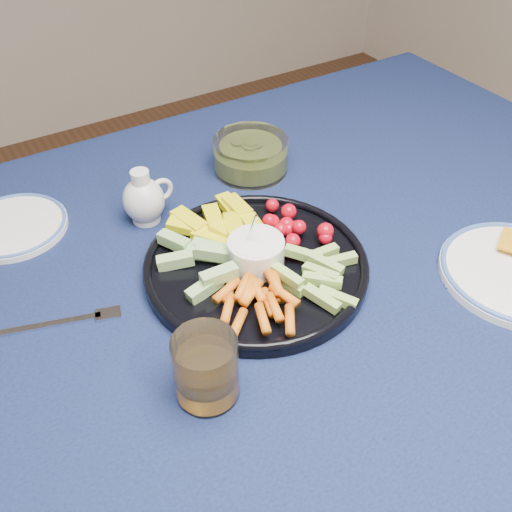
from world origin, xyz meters
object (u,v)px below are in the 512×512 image
creamer_pitcher (144,199)px  pickle_bowl (251,156)px  side_plate_extra (13,226)px  dining_table (232,336)px  juice_tumbler (206,371)px  crudite_platter (255,262)px

creamer_pitcher → pickle_bowl: (0.22, 0.04, -0.01)m
creamer_pitcher → side_plate_extra: 0.22m
dining_table → creamer_pitcher: bearing=97.6°
side_plate_extra → juice_tumbler: bearing=-74.3°
dining_table → crudite_platter: (0.06, 0.03, 0.11)m
dining_table → crudite_platter: bearing=24.4°
pickle_bowl → dining_table: bearing=-125.9°
pickle_bowl → side_plate_extra: bearing=173.5°
dining_table → side_plate_extra: bearing=125.7°
pickle_bowl → juice_tumbler: size_ratio=1.50×
side_plate_extra → creamer_pitcher: bearing=-24.1°
pickle_bowl → juice_tumbler: (-0.30, -0.40, 0.01)m
pickle_bowl → side_plate_extra: (-0.42, 0.05, -0.02)m
pickle_bowl → crudite_platter: bearing=-119.7°
juice_tumbler → side_plate_extra: juice_tumbler is taller
dining_table → crudite_platter: crudite_platter is taller
juice_tumbler → side_plate_extra: (-0.12, 0.44, -0.03)m
dining_table → pickle_bowl: (0.19, 0.27, 0.12)m
creamer_pitcher → pickle_bowl: bearing=10.1°
dining_table → pickle_bowl: bearing=54.1°
dining_table → creamer_pitcher: creamer_pitcher is taller
creamer_pitcher → juice_tumbler: size_ratio=1.03×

